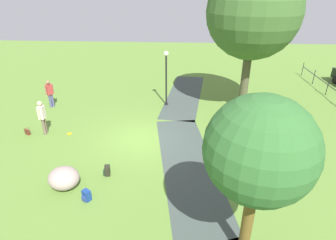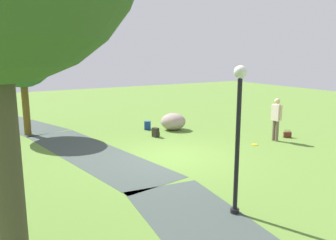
{
  "view_description": "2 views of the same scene",
  "coord_description": "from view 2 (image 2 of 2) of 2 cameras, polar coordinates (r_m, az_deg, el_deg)",
  "views": [
    {
      "loc": [
        11.52,
        2.02,
        6.79
      ],
      "look_at": [
        0.58,
        1.34,
        1.35
      ],
      "focal_mm": 29.77,
      "sensor_mm": 36.0,
      "label": 1
    },
    {
      "loc": [
        -9.59,
        5.83,
        3.53
      ],
      "look_at": [
        1.13,
        -0.51,
        1.07
      ],
      "focal_mm": 36.21,
      "sensor_mm": 36.0,
      "label": 2
    }
  ],
  "objects": [
    {
      "name": "ground_plane",
      "position": [
        11.76,
        0.69,
        -6.3
      ],
      "size": [
        48.0,
        48.0,
        0.0
      ],
      "primitive_type": "plane",
      "color": "#5A7E32"
    },
    {
      "name": "footpath_segment_mid",
      "position": [
        12.54,
        -12.75,
        -5.45
      ],
      "size": [
        8.23,
        3.35,
        0.01
      ],
      "color": "#3B4540",
      "rests_on": "ground"
    },
    {
      "name": "footpath_segment_far",
      "position": [
        19.62,
        -25.15,
        -0.25
      ],
      "size": [
        8.25,
        4.53,
        0.01
      ],
      "color": "#3B4540",
      "rests_on": "ground"
    },
    {
      "name": "young_tree_near_path",
      "position": [
        15.79,
        -23.4,
        9.67
      ],
      "size": [
        2.61,
        2.61,
        4.7
      ],
      "color": "brown",
      "rests_on": "ground"
    },
    {
      "name": "lamp_post",
      "position": [
        7.39,
        11.75,
        -0.68
      ],
      "size": [
        0.28,
        0.28,
        3.29
      ],
      "color": "black",
      "rests_on": "ground"
    },
    {
      "name": "lawn_boulder",
      "position": [
        15.83,
        0.88,
        -0.27
      ],
      "size": [
        1.4,
        1.46,
        0.79
      ],
      "color": "gray",
      "rests_on": "ground"
    },
    {
      "name": "woman_with_handbag",
      "position": [
        14.39,
        17.78,
        0.6
      ],
      "size": [
        0.52,
        0.25,
        1.75
      ],
      "color": "brown",
      "rests_on": "ground"
    },
    {
      "name": "handbag_on_grass",
      "position": [
        15.3,
        19.45,
        -2.28
      ],
      "size": [
        0.38,
        0.38,
        0.31
      ],
      "color": "#5C271B",
      "rests_on": "ground"
    },
    {
      "name": "backpack_by_boulder",
      "position": [
        15.92,
        -3.46,
        -0.95
      ],
      "size": [
        0.35,
        0.34,
        0.4
      ],
      "color": "navy",
      "rests_on": "ground"
    },
    {
      "name": "spare_backpack_on_lawn",
      "position": [
        14.52,
        -2.08,
        -2.12
      ],
      "size": [
        0.31,
        0.3,
        0.4
      ],
      "color": "black",
      "rests_on": "ground"
    },
    {
      "name": "frisbee_on_grass",
      "position": [
        13.75,
        14.4,
        -4.03
      ],
      "size": [
        0.22,
        0.22,
        0.02
      ],
      "color": "#E4A90D",
      "rests_on": "ground"
    }
  ]
}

